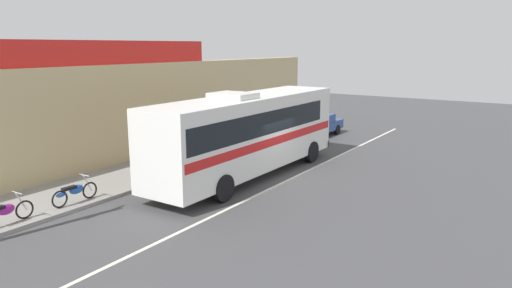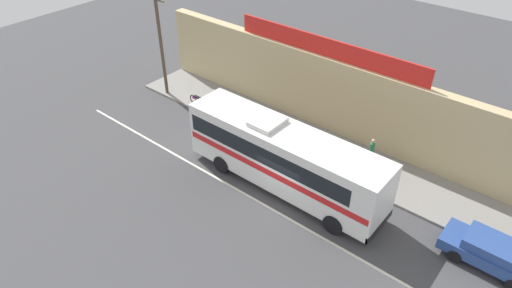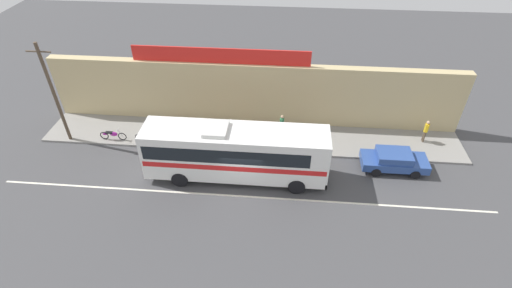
% 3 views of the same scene
% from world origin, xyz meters
% --- Properties ---
extents(ground_plane, '(70.00, 70.00, 0.00)m').
position_xyz_m(ground_plane, '(0.00, 0.00, 0.00)').
color(ground_plane, '#444447').
extents(sidewalk_slab, '(30.00, 3.60, 0.14)m').
position_xyz_m(sidewalk_slab, '(0.00, 5.20, 0.07)').
color(sidewalk_slab, gray).
rests_on(sidewalk_slab, ground_plane).
extents(storefront_facade, '(30.00, 0.70, 4.80)m').
position_xyz_m(storefront_facade, '(0.00, 7.35, 2.40)').
color(storefront_facade, tan).
rests_on(storefront_facade, ground_plane).
extents(storefront_billboard, '(12.58, 0.12, 1.10)m').
position_xyz_m(storefront_billboard, '(-2.30, 7.35, 5.35)').
color(storefront_billboard, red).
rests_on(storefront_billboard, storefront_facade).
extents(road_center_stripe, '(30.00, 0.14, 0.01)m').
position_xyz_m(road_center_stripe, '(0.00, -0.80, 0.00)').
color(road_center_stripe, silver).
rests_on(road_center_stripe, ground_plane).
extents(intercity_bus, '(11.26, 2.60, 3.78)m').
position_xyz_m(intercity_bus, '(-0.58, 0.98, 2.06)').
color(intercity_bus, white).
rests_on(intercity_bus, ground_plane).
extents(parked_car, '(4.21, 1.83, 1.37)m').
position_xyz_m(parked_car, '(9.60, 2.57, 0.74)').
color(parked_car, '#2D4C93').
rests_on(parked_car, ground_plane).
extents(motorcycle_blue, '(1.94, 0.56, 0.94)m').
position_xyz_m(motorcycle_blue, '(-9.80, 3.92, 0.57)').
color(motorcycle_blue, black).
rests_on(motorcycle_blue, sidewalk_slab).
extents(motorcycle_green, '(1.86, 0.56, 0.94)m').
position_xyz_m(motorcycle_green, '(-7.27, 3.90, 0.57)').
color(motorcycle_green, black).
rests_on(motorcycle_green, sidewalk_slab).
extents(pedestrian_far_right, '(0.30, 0.48, 1.72)m').
position_xyz_m(pedestrian_far_right, '(12.31, 5.67, 1.14)').
color(pedestrian_far_right, brown).
rests_on(pedestrian_far_right, sidewalk_slab).
extents(pedestrian_near_shop, '(0.30, 0.48, 1.70)m').
position_xyz_m(pedestrian_near_shop, '(2.21, 5.53, 1.13)').
color(pedestrian_near_shop, navy).
rests_on(pedestrian_near_shop, sidewalk_slab).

